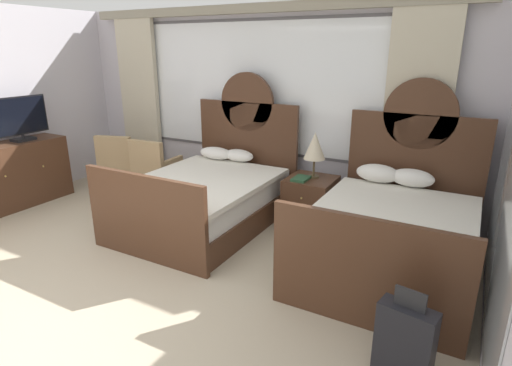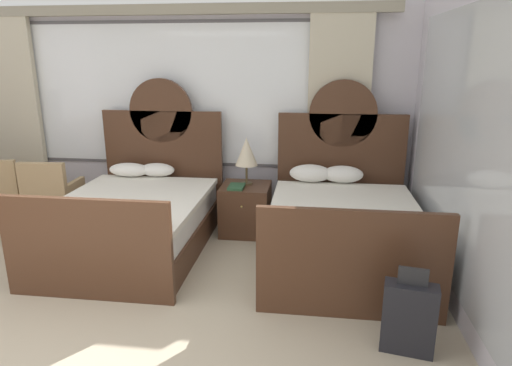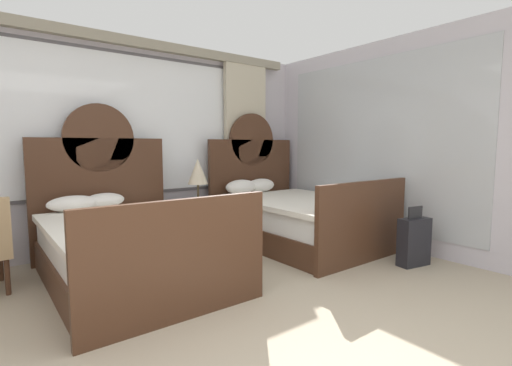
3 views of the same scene
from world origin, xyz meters
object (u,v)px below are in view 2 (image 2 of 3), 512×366
Objects in this scene: table_lamp_on_nightstand at (246,152)px; suitcase_on_floor at (409,318)px; bed_near_mirror at (343,227)px; armchair_by_window_left at (51,192)px; book_on_nightstand at (236,187)px; bed_near_window at (136,217)px; nightstand_between_beds at (246,209)px.

suitcase_on_floor is (1.51, -2.18, -0.72)m from table_lamp_on_nightstand.
bed_near_mirror reaches higher than armchair_by_window_left.
bed_near_mirror is 1.55m from suitcase_on_floor.
table_lamp_on_nightstand is 2.45m from armchair_by_window_left.
table_lamp_on_nightstand is 2.19× the size of book_on_nightstand.
book_on_nightstand is 2.30m from armchair_by_window_left.
table_lamp_on_nightstand is at bearing 31.17° from bed_near_window.
nightstand_between_beds is 2.60m from suitcase_on_floor.
bed_near_window is 1.33m from armchair_by_window_left.
bed_near_window is at bearing -19.00° from armchair_by_window_left.
suitcase_on_floor is at bearing -55.27° from table_lamp_on_nightstand.
nightstand_between_beds is at bearing 4.78° from armchair_by_window_left.
table_lamp_on_nightstand is at bearing 124.73° from suitcase_on_floor.
bed_near_mirror is 3.53m from armchair_by_window_left.
table_lamp_on_nightstand is 0.43m from book_on_nightstand.
bed_near_window and bed_near_mirror have the same top height.
armchair_by_window_left is (-1.25, 0.43, 0.11)m from bed_near_window.
table_lamp_on_nightstand is (0.01, 0.06, 0.69)m from nightstand_between_beds.
suitcase_on_floor is at bearing -51.35° from book_on_nightstand.
suitcase_on_floor is (0.39, -1.49, -0.10)m from bed_near_mirror.
bed_near_mirror reaches higher than nightstand_between_beds.
table_lamp_on_nightstand reaches higher than book_on_nightstand.
nightstand_between_beds is 0.68× the size of armchair_by_window_left.
bed_near_mirror is at bearing -22.81° from book_on_nightstand.
bed_near_window reaches higher than table_lamp_on_nightstand.
nightstand_between_beds is at bearing 52.29° from book_on_nightstand.
suitcase_on_floor is at bearing -29.39° from bed_near_window.
bed_near_window reaches higher than suitcase_on_floor.
bed_near_window reaches higher than armchair_by_window_left.
table_lamp_on_nightstand is at bearing 148.59° from bed_near_mirror.
bed_near_mirror is (2.25, 0.01, 0.00)m from bed_near_window.
suitcase_on_floor is (3.90, -1.92, -0.21)m from armchair_by_window_left.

